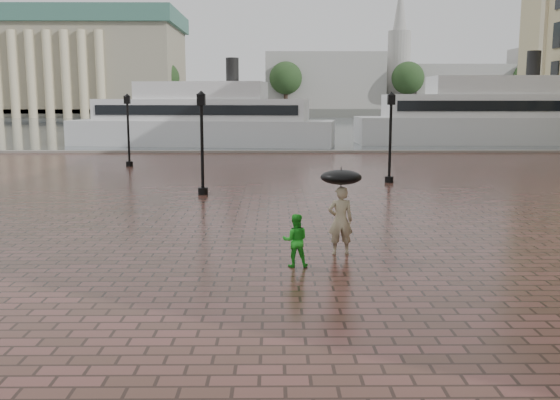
# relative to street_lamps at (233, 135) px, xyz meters

# --- Properties ---
(ground) EXTENTS (300.00, 300.00, 0.00)m
(ground) POSITION_rel_street_lamps_xyz_m (5.00, -15.33, -2.33)
(ground) COLOR #3C241B
(ground) RESTS_ON ground
(harbour_water) EXTENTS (240.00, 240.00, 0.00)m
(harbour_water) POSITION_rel_street_lamps_xyz_m (5.00, 76.67, -2.33)
(harbour_water) COLOR #40494E
(harbour_water) RESTS_ON ground
(quay_edge) EXTENTS (80.00, 0.60, 0.30)m
(quay_edge) POSITION_rel_street_lamps_xyz_m (5.00, 16.67, -2.33)
(quay_edge) COLOR slate
(quay_edge) RESTS_ON ground
(far_shore) EXTENTS (300.00, 60.00, 2.00)m
(far_shore) POSITION_rel_street_lamps_xyz_m (5.00, 144.67, -1.33)
(far_shore) COLOR #4C4C47
(far_shore) RESTS_ON ground
(museum) EXTENTS (57.00, 32.50, 26.00)m
(museum) POSITION_rel_street_lamps_xyz_m (-50.00, 129.28, 11.58)
(museum) COLOR gray
(museum) RESTS_ON ground
(distant_skyline) EXTENTS (102.50, 22.00, 33.00)m
(distant_skyline) POSITION_rel_street_lamps_xyz_m (53.14, 134.67, 7.13)
(distant_skyline) COLOR #999791
(distant_skyline) RESTS_ON ground
(far_trees) EXTENTS (188.00, 8.00, 13.50)m
(far_trees) POSITION_rel_street_lamps_xyz_m (5.00, 122.67, 7.09)
(far_trees) COLOR #2D2119
(far_trees) RESTS_ON ground
(street_lamps) EXTENTS (15.44, 12.44, 4.40)m
(street_lamps) POSITION_rel_street_lamps_xyz_m (0.00, 0.00, 0.00)
(street_lamps) COLOR black
(street_lamps) RESTS_ON ground
(adult_pedestrian) EXTENTS (0.71, 0.49, 1.86)m
(adult_pedestrian) POSITION_rel_street_lamps_xyz_m (3.95, -16.24, -1.39)
(adult_pedestrian) COLOR tan
(adult_pedestrian) RESTS_ON ground
(child_pedestrian) EXTENTS (0.65, 0.51, 1.34)m
(child_pedestrian) POSITION_rel_street_lamps_xyz_m (2.69, -17.49, -1.66)
(child_pedestrian) COLOR green
(child_pedestrian) RESTS_ON ground
(ferry_near) EXTENTS (24.61, 9.22, 7.88)m
(ferry_near) POSITION_rel_street_lamps_xyz_m (-4.43, 24.84, 0.04)
(ferry_near) COLOR beige
(ferry_near) RESTS_ON ground
(ferry_far) EXTENTS (26.55, 6.45, 8.70)m
(ferry_far) POSITION_rel_street_lamps_xyz_m (23.41, 26.96, 0.29)
(ferry_far) COLOR beige
(ferry_far) RESTS_ON ground
(umbrella) EXTENTS (1.10, 1.10, 1.19)m
(umbrella) POSITION_rel_street_lamps_xyz_m (3.95, -16.24, -0.22)
(umbrella) COLOR black
(umbrella) RESTS_ON ground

